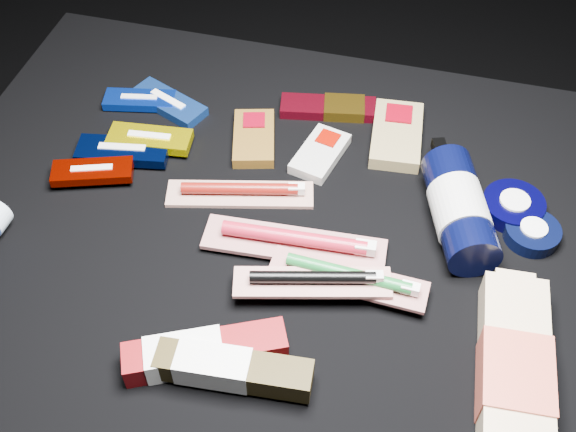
# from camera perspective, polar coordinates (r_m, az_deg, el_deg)

# --- Properties ---
(ground) EXTENTS (3.00, 3.00, 0.00)m
(ground) POSITION_cam_1_polar(r_m,az_deg,el_deg) (1.29, -0.77, -12.38)
(ground) COLOR black
(ground) RESTS_ON ground
(cloth_table) EXTENTS (0.98, 0.78, 0.40)m
(cloth_table) POSITION_cam_1_polar(r_m,az_deg,el_deg) (1.12, -0.88, -7.56)
(cloth_table) COLOR black
(cloth_table) RESTS_ON ground
(luna_bar_0) EXTENTS (0.13, 0.09, 0.02)m
(luna_bar_0) POSITION_cam_1_polar(r_m,az_deg,el_deg) (1.14, -9.42, 8.81)
(luna_bar_0) COLOR #1C4BAD
(luna_bar_0) RESTS_ON cloth_table
(luna_bar_1) EXTENTS (0.11, 0.06, 0.01)m
(luna_bar_1) POSITION_cam_1_polar(r_m,az_deg,el_deg) (1.15, -11.63, 8.96)
(luna_bar_1) COLOR #092BA3
(luna_bar_1) RESTS_ON cloth_table
(luna_bar_2) EXTENTS (0.14, 0.07, 0.02)m
(luna_bar_2) POSITION_cam_1_polar(r_m,az_deg,el_deg) (1.07, -12.91, 5.02)
(luna_bar_2) COLOR black
(luna_bar_2) RESTS_ON cloth_table
(luna_bar_3) EXTENTS (0.13, 0.06, 0.02)m
(luna_bar_3) POSITION_cam_1_polar(r_m,az_deg,el_deg) (1.07, -10.86, 6.01)
(luna_bar_3) COLOR #E2CD00
(luna_bar_3) RESTS_ON cloth_table
(luna_bar_4) EXTENTS (0.12, 0.08, 0.01)m
(luna_bar_4) POSITION_cam_1_polar(r_m,az_deg,el_deg) (1.04, -15.19, 3.42)
(luna_bar_4) COLOR #700900
(luna_bar_4) RESTS_ON cloth_table
(clif_bar_0) EXTENTS (0.09, 0.12, 0.02)m
(clif_bar_0) POSITION_cam_1_polar(r_m,az_deg,el_deg) (1.07, -2.71, 6.34)
(clif_bar_0) COLOR brown
(clif_bar_0) RESTS_ON cloth_table
(clif_bar_1) EXTENTS (0.08, 0.11, 0.02)m
(clif_bar_1) POSITION_cam_1_polar(r_m,az_deg,el_deg) (1.05, 2.65, 5.09)
(clif_bar_1) COLOR #BBBBB4
(clif_bar_1) RESTS_ON cloth_table
(clif_bar_2) EXTENTS (0.08, 0.14, 0.02)m
(clif_bar_2) POSITION_cam_1_polar(r_m,az_deg,el_deg) (1.08, 8.60, 6.55)
(clif_bar_2) COLOR olive
(clif_bar_2) RESTS_ON cloth_table
(power_bar) EXTENTS (0.15, 0.07, 0.02)m
(power_bar) POSITION_cam_1_polar(r_m,az_deg,el_deg) (1.12, 3.62, 8.53)
(power_bar) COLOR maroon
(power_bar) RESTS_ON cloth_table
(lotion_bottle) EXTENTS (0.12, 0.22, 0.07)m
(lotion_bottle) POSITION_cam_1_polar(r_m,az_deg,el_deg) (0.96, 13.37, 0.58)
(lotion_bottle) COLOR black
(lotion_bottle) RESTS_ON cloth_table
(cream_tin_upper) EXTENTS (0.08, 0.08, 0.03)m
(cream_tin_upper) POSITION_cam_1_polar(r_m,az_deg,el_deg) (1.02, 17.35, 0.73)
(cream_tin_upper) COLOR black
(cream_tin_upper) RESTS_ON cloth_table
(cream_tin_lower) EXTENTS (0.07, 0.07, 0.02)m
(cream_tin_lower) POSITION_cam_1_polar(r_m,az_deg,el_deg) (0.99, 18.72, -1.26)
(cream_tin_lower) COLOR black
(cream_tin_lower) RESTS_ON cloth_table
(bodywash_bottle) EXTENTS (0.09, 0.23, 0.05)m
(bodywash_bottle) POSITION_cam_1_polar(r_m,az_deg,el_deg) (0.86, 17.45, -11.17)
(bodywash_bottle) COLOR beige
(bodywash_bottle) RESTS_ON cloth_table
(toothbrush_pack_0) EXTENTS (0.21, 0.09, 0.02)m
(toothbrush_pack_0) POSITION_cam_1_polar(r_m,az_deg,el_deg) (0.99, -3.66, 1.93)
(toothbrush_pack_0) COLOR silver
(toothbrush_pack_0) RESTS_ON cloth_table
(toothbrush_pack_1) EXTENTS (0.24, 0.07, 0.03)m
(toothbrush_pack_1) POSITION_cam_1_polar(r_m,az_deg,el_deg) (0.92, 0.69, -2.04)
(toothbrush_pack_1) COLOR #B3ADA8
(toothbrush_pack_1) RESTS_ON cloth_table
(toothbrush_pack_2) EXTENTS (0.20, 0.06, 0.02)m
(toothbrush_pack_2) POSITION_cam_1_polar(r_m,az_deg,el_deg) (0.89, 4.96, -4.83)
(toothbrush_pack_2) COLOR #B8B2AD
(toothbrush_pack_2) RESTS_ON cloth_table
(toothbrush_pack_3) EXTENTS (0.20, 0.09, 0.02)m
(toothbrush_pack_3) POSITION_cam_1_polar(r_m,az_deg,el_deg) (0.87, 2.13, -5.08)
(toothbrush_pack_3) COLOR silver
(toothbrush_pack_3) RESTS_ON cloth_table
(toothpaste_carton_red) EXTENTS (0.19, 0.12, 0.04)m
(toothpaste_carton_red) POSITION_cam_1_polar(r_m,az_deg,el_deg) (0.84, -7.12, -10.70)
(toothpaste_carton_red) COLOR maroon
(toothpaste_carton_red) RESTS_ON cloth_table
(toothpaste_carton_green) EXTENTS (0.18, 0.05, 0.03)m
(toothpaste_carton_green) POSITION_cam_1_polar(r_m,az_deg,el_deg) (0.82, -4.88, -11.92)
(toothpaste_carton_green) COLOR #32280E
(toothpaste_carton_green) RESTS_ON cloth_table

